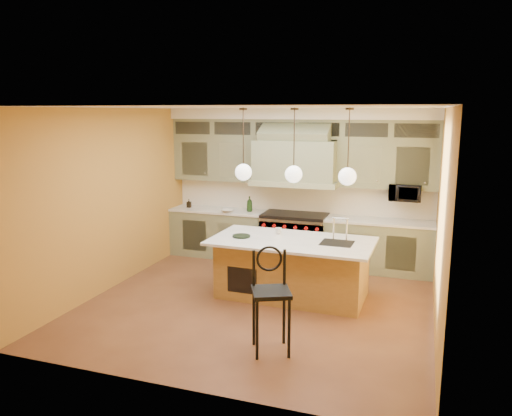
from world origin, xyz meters
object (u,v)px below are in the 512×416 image
(kitchen_island, at_px, (293,267))
(range, at_px, (295,238))
(microwave, at_px, (405,192))
(counter_stool, at_px, (271,293))

(kitchen_island, bearing_deg, range, 104.83)
(kitchen_island, relative_size, microwave, 4.59)
(range, distance_m, kitchen_island, 1.74)
(range, relative_size, kitchen_island, 0.48)
(counter_stool, bearing_deg, microwave, 44.91)
(range, bearing_deg, counter_stool, -80.14)
(kitchen_island, height_order, microwave, microwave)
(range, xyz_separation_m, microwave, (1.95, 0.11, 0.96))
(kitchen_island, height_order, counter_stool, kitchen_island)
(counter_stool, bearing_deg, kitchen_island, 71.67)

